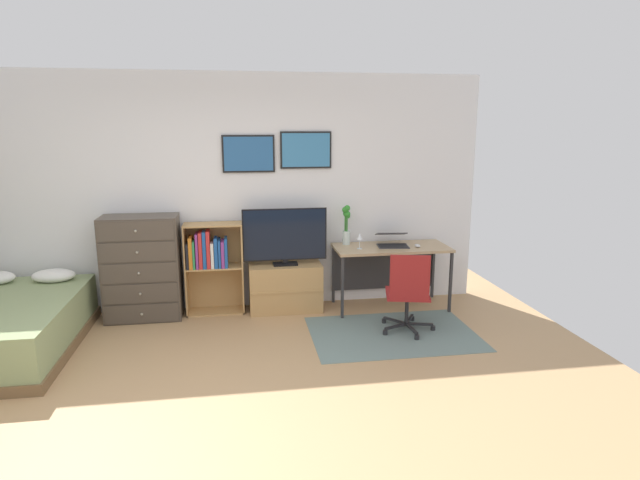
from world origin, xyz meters
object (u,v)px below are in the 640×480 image
at_px(dresser, 142,268).
at_px(desk, 389,256).
at_px(bookshelf, 211,260).
at_px(wine_glass, 360,237).
at_px(office_chair, 408,291).
at_px(bamboo_vase, 346,223).
at_px(laptop, 392,240).
at_px(tv_stand, 285,287).
at_px(computer_mouse, 417,246).
at_px(television, 285,237).

relative_size(dresser, desk, 0.87).
relative_size(bookshelf, wine_glass, 5.78).
distance_m(office_chair, bamboo_vase, 1.21).
bearing_deg(bookshelf, bamboo_vase, 1.47).
bearing_deg(laptop, office_chair, -87.84).
xyz_separation_m(tv_stand, office_chair, (1.18, -0.91, 0.18)).
bearing_deg(bookshelf, laptop, -2.65).
bearing_deg(computer_mouse, bamboo_vase, 160.90).
bearing_deg(bamboo_vase, desk, -12.72).
bearing_deg(tv_stand, bamboo_vase, 6.71).
bearing_deg(desk, computer_mouse, -28.92).
bearing_deg(television, laptop, -1.29).
bearing_deg(tv_stand, bookshelf, 176.85).
relative_size(television, office_chair, 1.11).
height_order(tv_stand, computer_mouse, computer_mouse).
bearing_deg(television, bamboo_vase, 8.43).
distance_m(dresser, computer_mouse, 3.11).
xyz_separation_m(desk, computer_mouse, (0.29, -0.16, 0.15)).
distance_m(laptop, computer_mouse, 0.30).
bearing_deg(dresser, bookshelf, 4.73).
height_order(television, wine_glass, television).
distance_m(desk, bamboo_vase, 0.63).
xyz_separation_m(bookshelf, office_chair, (2.02, -0.96, -0.17)).
bearing_deg(laptop, computer_mouse, -19.67).
height_order(desk, computer_mouse, computer_mouse).
height_order(dresser, bookshelf, dresser).
xyz_separation_m(desk, bamboo_vase, (-0.49, 0.11, 0.38)).
distance_m(television, wine_glass, 0.85).
xyz_separation_m(laptop, computer_mouse, (0.26, -0.13, -0.05)).
height_order(office_chair, wine_glass, wine_glass).
relative_size(dresser, television, 1.21).
height_order(dresser, computer_mouse, dresser).
relative_size(television, bamboo_vase, 2.04).
height_order(bookshelf, office_chair, bookshelf).
xyz_separation_m(office_chair, computer_mouse, (0.34, 0.73, 0.30)).
relative_size(television, computer_mouse, 9.21).
relative_size(computer_mouse, bamboo_vase, 0.22).
bearing_deg(laptop, desk, 140.27).
distance_m(bamboo_vase, wine_glass, 0.29).
distance_m(dresser, desk, 2.81).
height_order(bookshelf, computer_mouse, bookshelf).
bearing_deg(desk, tv_stand, 178.84).
xyz_separation_m(dresser, television, (1.58, -0.01, 0.30)).
bearing_deg(television, dresser, 179.73).
distance_m(desk, wine_glass, 0.49).
xyz_separation_m(office_chair, bamboo_vase, (-0.44, 1.00, 0.53)).
bearing_deg(bamboo_vase, computer_mouse, -19.10).
relative_size(dresser, computer_mouse, 11.13).
height_order(laptop, wine_glass, wine_glass).
bearing_deg(wine_glass, tv_stand, 168.89).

